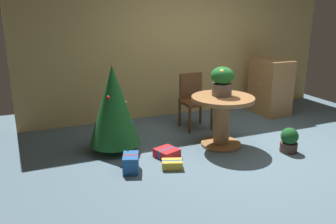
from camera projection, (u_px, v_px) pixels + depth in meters
The scene contains 11 objects.
ground_plane at pixel (248, 153), 4.95m from camera, with size 6.60×6.60×0.00m, color slate.
back_wall_panel at pixel (183, 45), 6.53m from camera, with size 6.00×0.10×2.60m, color tan.
round_dining_table at pixel (222, 114), 5.11m from camera, with size 0.90×0.90×0.74m.
flower_vase at pixel (222, 80), 5.04m from camera, with size 0.33×0.33×0.42m.
wooden_chair_far at pixel (194, 98), 5.92m from camera, with size 0.45×0.44×0.91m.
holiday_tree at pixel (114, 105), 4.88m from camera, with size 0.72×0.72×1.23m.
gift_box_blue at pixel (131, 163), 4.40m from camera, with size 0.28×0.34×0.22m.
gift_box_red at pixel (167, 153), 4.82m from camera, with size 0.35×0.36×0.12m.
gift_box_gold at pixel (172, 164), 4.49m from camera, with size 0.30×0.25×0.11m.
wooden_cabinet at pixel (270, 87), 6.70m from camera, with size 0.54×0.74×1.04m.
potted_plant at pixel (289, 140), 4.97m from camera, with size 0.24×0.24×0.36m.
Camera 1 is at (-2.81, -3.79, 1.98)m, focal length 37.69 mm.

